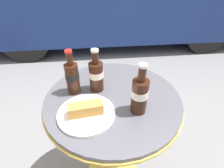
{
  "coord_description": "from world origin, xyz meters",
  "views": [
    {
      "loc": [
        -0.07,
        -0.61,
        1.28
      ],
      "look_at": [
        0.0,
        0.03,
        0.8
      ],
      "focal_mm": 28.0,
      "sensor_mm": 36.0,
      "label": 1
    }
  ],
  "objects": [
    {
      "name": "bistro_table",
      "position": [
        0.0,
        0.0,
        0.55
      ],
      "size": [
        0.64,
        0.64,
        0.75
      ],
      "color": "gold",
      "rests_on": "ground_plane"
    },
    {
      "name": "parked_car",
      "position": [
        0.27,
        2.67,
        0.65
      ],
      "size": [
        4.41,
        1.78,
        1.35
      ],
      "color": "navy",
      "rests_on": "ground_plane"
    },
    {
      "name": "cola_bottle_right",
      "position": [
        -0.07,
        0.07,
        0.83
      ],
      "size": [
        0.07,
        0.07,
        0.21
      ],
      "color": "#33190F",
      "rests_on": "bistro_table"
    },
    {
      "name": "lunch_plate_near",
      "position": [
        -0.12,
        -0.1,
        0.77
      ],
      "size": [
        0.24,
        0.24,
        0.06
      ],
      "color": "white",
      "rests_on": "bistro_table"
    },
    {
      "name": "cola_bottle_left",
      "position": [
        0.1,
        -0.1,
        0.84
      ],
      "size": [
        0.07,
        0.07,
        0.22
      ],
      "color": "#33190F",
      "rests_on": "bistro_table"
    },
    {
      "name": "cola_bottle_center",
      "position": [
        -0.18,
        0.06,
        0.84
      ],
      "size": [
        0.06,
        0.06,
        0.22
      ],
      "color": "#33190F",
      "rests_on": "bistro_table"
    }
  ]
}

